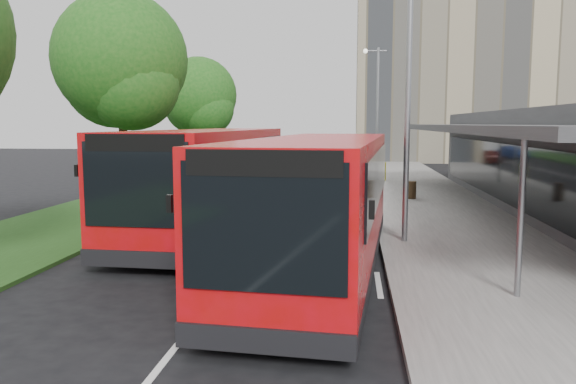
% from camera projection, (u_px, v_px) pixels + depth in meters
% --- Properties ---
extents(ground, '(120.00, 120.00, 0.00)m').
position_uv_depth(ground, '(246.00, 258.00, 14.50)').
color(ground, black).
rests_on(ground, ground).
extents(pavement, '(5.00, 80.00, 0.15)m').
position_uv_depth(pavement, '(408.00, 181.00, 33.53)').
color(pavement, slate).
rests_on(pavement, ground).
extents(grass_verge, '(5.00, 80.00, 0.10)m').
position_uv_depth(grass_verge, '(196.00, 179.00, 35.01)').
color(grass_verge, '#1D3F14').
rests_on(grass_verge, ground).
extents(lane_centre_line, '(0.12, 70.00, 0.01)m').
position_uv_depth(lane_centre_line, '(300.00, 190.00, 29.29)').
color(lane_centre_line, silver).
rests_on(lane_centre_line, ground).
extents(kerb_dashes, '(0.12, 56.00, 0.01)m').
position_uv_depth(kerb_dashes, '(363.00, 183.00, 32.86)').
color(kerb_dashes, silver).
rests_on(kerb_dashes, ground).
extents(office_block, '(22.00, 12.00, 18.00)m').
position_uv_depth(office_block, '(474.00, 65.00, 53.23)').
color(office_block, tan).
rests_on(office_block, ground).
extents(station_building, '(7.70, 26.00, 4.00)m').
position_uv_depth(station_building, '(573.00, 162.00, 20.90)').
color(station_building, '#313134').
rests_on(station_building, ground).
extents(tree_mid, '(5.56, 5.56, 8.93)m').
position_uv_depth(tree_mid, '(121.00, 68.00, 23.53)').
color(tree_mid, '#342415').
rests_on(tree_mid, ground).
extents(tree_far, '(4.76, 4.76, 7.65)m').
position_uv_depth(tree_far, '(199.00, 100.00, 35.46)').
color(tree_far, '#342415').
rests_on(tree_far, ground).
extents(lamp_post_near, '(1.44, 0.28, 8.00)m').
position_uv_depth(lamp_post_near, '(405.00, 78.00, 15.43)').
color(lamp_post_near, gray).
rests_on(lamp_post_near, pavement).
extents(lamp_post_far, '(1.44, 0.28, 8.00)m').
position_uv_depth(lamp_post_far, '(376.00, 104.00, 35.15)').
color(lamp_post_far, gray).
rests_on(lamp_post_far, pavement).
extents(bus_main, '(3.72, 11.28, 3.14)m').
position_uv_depth(bus_main, '(320.00, 203.00, 13.13)').
color(bus_main, '#B60915').
rests_on(bus_main, ground).
extents(bus_second, '(3.35, 11.64, 3.27)m').
position_uv_depth(bus_second, '(210.00, 180.00, 18.08)').
color(bus_second, '#B60915').
rests_on(bus_second, ground).
extents(litter_bin, '(0.54, 0.54, 0.77)m').
position_uv_depth(litter_bin, '(411.00, 190.00, 24.97)').
color(litter_bin, '#3B2A18').
rests_on(litter_bin, pavement).
extents(bollard, '(0.21, 0.21, 1.08)m').
position_uv_depth(bollard, '(384.00, 171.00, 32.82)').
color(bollard, '#FFF60D').
rests_on(bollard, pavement).
extents(car_near, '(1.67, 3.71, 1.24)m').
position_uv_depth(car_near, '(346.00, 155.00, 50.64)').
color(car_near, '#5F120D').
rests_on(car_near, ground).
extents(car_far, '(2.30, 4.06, 1.27)m').
position_uv_depth(car_far, '(311.00, 151.00, 58.34)').
color(car_far, navy).
rests_on(car_far, ground).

